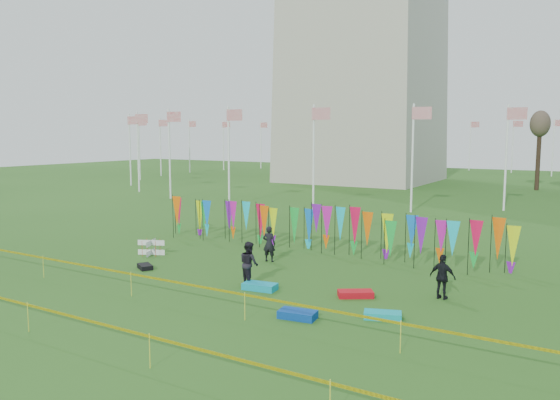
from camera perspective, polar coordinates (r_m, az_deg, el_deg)
The scene contains 14 objects.
ground at distance 20.89m, azimuth -6.92°, elevation -9.22°, with size 160.00×160.00×0.00m, color #255116.
flagpole_ring at distance 69.06m, azimuth 8.61°, elevation 5.34°, with size 57.40×56.16×8.00m.
banner_row at distance 26.71m, azimuth 3.60°, elevation -2.72°, with size 18.64×0.64×2.21m.
caution_tape_near at distance 19.17m, azimuth -11.67°, elevation -8.37°, with size 26.00×0.02×0.90m.
caution_tape_far at distance 16.53m, azimuth -21.55°, elevation -11.21°, with size 26.00×0.02×0.90m.
box_kite at distance 26.99m, azimuth -13.32°, elevation -4.85°, with size 0.67×0.67×0.75m.
person_left at distance 24.89m, azimuth -1.15°, elevation -4.60°, with size 0.60×0.44×1.64m, color black.
person_mid at distance 21.10m, azimuth -3.26°, elevation -6.63°, with size 0.83×0.51×1.70m, color black.
person_right at distance 20.16m, azimuth 16.63°, elevation -7.71°, with size 0.93×0.53×1.60m, color black.
kite_bag_turquoise at distance 20.63m, azimuth -2.11°, elevation -9.02°, with size 1.25×0.63×0.25m, color #0DA4C4.
kite_bag_blue at distance 17.59m, azimuth 1.85°, elevation -11.86°, with size 1.18×0.62×0.25m, color #0A3FA2.
kite_bag_red at distance 19.93m, azimuth 7.90°, elevation -9.69°, with size 1.24×0.57×0.23m, color red.
kite_bag_black at distance 24.42m, azimuth -13.92°, elevation -6.77°, with size 0.85×0.49×0.20m, color black.
kite_bag_teal at distance 17.84m, azimuth 10.67°, elevation -11.75°, with size 1.16×0.56×0.22m, color #0DAEB6.
Camera 1 is at (12.41, -15.78, 5.78)m, focal length 35.00 mm.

